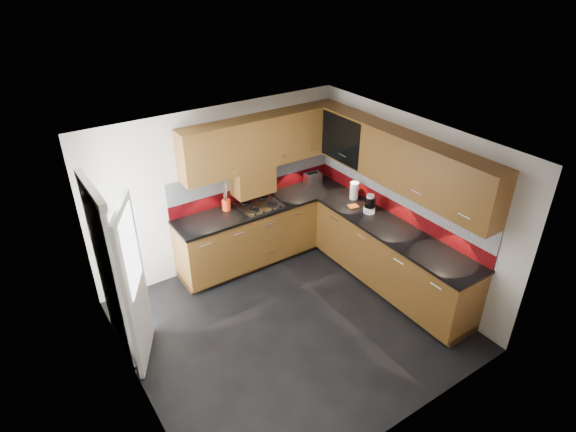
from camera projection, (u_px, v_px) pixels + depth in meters
room at (291, 224)px, 5.39m from camera, size 4.00×3.80×2.64m
base_cabinets at (324, 245)px, 6.95m from camera, size 2.70×3.20×0.95m
countertop at (325, 217)px, 6.70m from camera, size 2.72×3.22×0.04m
backsplash at (328, 189)px, 6.82m from camera, size 2.70×3.20×0.54m
upper_cabinets at (335, 151)px, 6.38m from camera, size 2.50×3.20×0.72m
extractor_hood at (253, 180)px, 6.90m from camera, size 0.60×0.33×0.40m
glass_cabinet at (348, 136)px, 6.81m from camera, size 0.32×0.80×0.66m
back_door at (119, 278)px, 5.30m from camera, size 0.42×1.19×2.04m
gas_hob at (259, 205)px, 6.94m from camera, size 0.59×0.52×0.05m
utensil_pot at (226, 204)px, 6.80m from camera, size 0.12×0.12×0.44m
toaster at (313, 179)px, 7.53m from camera, size 0.27×0.18×0.19m
food_processor at (370, 204)px, 6.72m from camera, size 0.16×0.16×0.27m
paper_towel at (354, 191)px, 7.07m from camera, size 0.14×0.14×0.26m
orange_cloth at (353, 206)px, 6.91m from camera, size 0.16×0.15×0.01m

